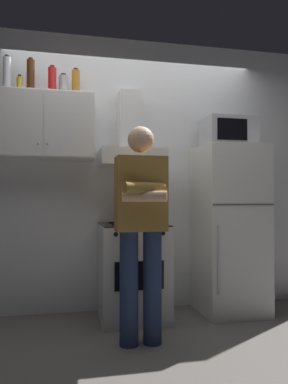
{
  "coord_description": "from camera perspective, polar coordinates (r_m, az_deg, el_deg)",
  "views": [
    {
      "loc": [
        -0.65,
        -3.06,
        1.09
      ],
      "look_at": [
        0.0,
        0.0,
        1.15
      ],
      "focal_mm": 34.32,
      "sensor_mm": 36.0,
      "label": 1
    }
  ],
  "objects": [
    {
      "name": "ground_plane",
      "position": [
        3.32,
        0.0,
        -20.29
      ],
      "size": [
        7.0,
        7.0,
        0.0
      ],
      "primitive_type": "plane",
      "color": "slate"
    },
    {
      "name": "cooking_pot",
      "position": [
        3.28,
        0.89,
        -3.82
      ],
      "size": [
        0.28,
        0.18,
        0.12
      ],
      "color": "#B7BABF",
      "rests_on": "stove_oven"
    },
    {
      "name": "bottle_liquor_amber",
      "position": [
        3.64,
        -10.56,
        16.27
      ],
      "size": [
        0.07,
        0.07,
        0.27
      ],
      "color": "#B7721E",
      "rests_on": "upper_cabinet"
    },
    {
      "name": "stove_oven",
      "position": [
        3.43,
        -1.72,
        -12.15
      ],
      "size": [
        0.6,
        0.62,
        0.87
      ],
      "color": "white",
      "rests_on": "ground_plane"
    },
    {
      "name": "bottle_canister_steel",
      "position": [
        3.62,
        -12.41,
        15.87
      ],
      "size": [
        0.09,
        0.09,
        0.2
      ],
      "color": "#B2B5BA",
      "rests_on": "upper_cabinet"
    },
    {
      "name": "back_wall_tiled",
      "position": [
        3.73,
        -1.93,
        2.9
      ],
      "size": [
        4.8,
        0.1,
        2.7
      ],
      "primitive_type": "cube",
      "color": "white",
      "rests_on": "ground_plane"
    },
    {
      "name": "upper_cabinet",
      "position": [
        3.51,
        -15.26,
        9.79
      ],
      "size": [
        0.9,
        0.37,
        0.6
      ],
      "color": "white"
    },
    {
      "name": "bottle_vodka_clear",
      "position": [
        3.65,
        -20.53,
        16.77
      ],
      "size": [
        0.07,
        0.07,
        0.33
      ],
      "color": "silver",
      "rests_on": "upper_cabinet"
    },
    {
      "name": "bottle_rum_dark",
      "position": [
        3.62,
        -17.21,
        16.83
      ],
      "size": [
        0.07,
        0.07,
        0.32
      ],
      "color": "#47230F",
      "rests_on": "upper_cabinet"
    },
    {
      "name": "bottle_soda_red",
      "position": [
        3.6,
        -14.08,
        16.45
      ],
      "size": [
        0.07,
        0.07,
        0.26
      ],
      "color": "red",
      "rests_on": "upper_cabinet"
    },
    {
      "name": "refrigerator",
      "position": [
        3.67,
        13.1,
        -5.6
      ],
      "size": [
        0.6,
        0.62,
        1.6
      ],
      "color": "white",
      "rests_on": "ground_plane"
    },
    {
      "name": "microwave",
      "position": [
        3.73,
        12.91,
        8.96
      ],
      "size": [
        0.48,
        0.37,
        0.28
      ],
      "color": "#B7BABF",
      "rests_on": "refrigerator"
    },
    {
      "name": "range_hood",
      "position": [
        3.53,
        -2.08,
        7.17
      ],
      "size": [
        0.6,
        0.44,
        0.75
      ],
      "color": "white"
    },
    {
      "name": "bottle_spice_jar",
      "position": [
        3.6,
        -18.77,
        15.59
      ],
      "size": [
        0.05,
        0.05,
        0.15
      ],
      "color": "gold",
      "rests_on": "upper_cabinet"
    },
    {
      "name": "person_standing",
      "position": [
        2.77,
        -0.49,
        -5.02
      ],
      "size": [
        0.38,
        0.33,
        1.64
      ],
      "color": "navy",
      "rests_on": "ground_plane"
    }
  ]
}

